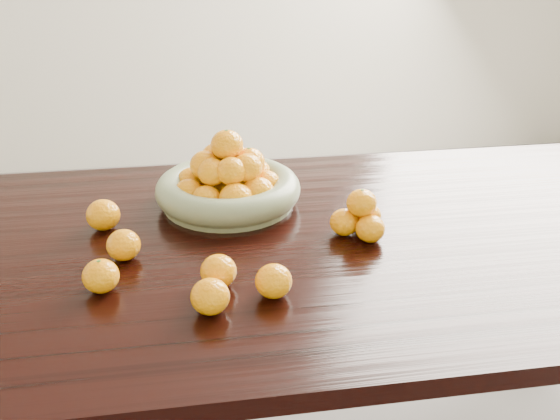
{
  "coord_description": "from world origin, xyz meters",
  "views": [
    {
      "loc": [
        -0.21,
        -1.22,
        1.4
      ],
      "look_at": [
        -0.02,
        -0.02,
        0.83
      ],
      "focal_mm": 40.0,
      "sensor_mm": 36.0,
      "label": 1
    }
  ],
  "objects": [
    {
      "name": "loose_orange_2",
      "position": [
        -0.07,
        -0.23,
        0.78
      ],
      "size": [
        0.07,
        0.07,
        0.07
      ],
      "primitive_type": "ellipsoid",
      "color": "#FD9D07",
      "rests_on": "dining_table"
    },
    {
      "name": "orange_pyramid",
      "position": [
        0.16,
        -0.01,
        0.79
      ],
      "size": [
        0.12,
        0.13,
        0.11
      ],
      "rotation": [
        0.0,
        0.0,
        0.35
      ],
      "color": "#FD9D07",
      "rests_on": "dining_table"
    },
    {
      "name": "loose_orange_4",
      "position": [
        -0.41,
        0.11,
        0.79
      ],
      "size": [
        0.08,
        0.08,
        0.07
      ],
      "primitive_type": "ellipsoid",
      "color": "#FD9D07",
      "rests_on": "dining_table"
    },
    {
      "name": "fruit_bowl",
      "position": [
        -0.11,
        0.2,
        0.8
      ],
      "size": [
        0.36,
        0.36,
        0.19
      ],
      "rotation": [
        0.0,
        0.0,
        -0.26
      ],
      "color": "gray",
      "rests_on": "dining_table"
    },
    {
      "name": "dining_table",
      "position": [
        0.0,
        0.0,
        0.66
      ],
      "size": [
        2.0,
        1.0,
        0.75
      ],
      "color": "black",
      "rests_on": "ground"
    },
    {
      "name": "loose_orange_3",
      "position": [
        -0.35,
        -0.04,
        0.78
      ],
      "size": [
        0.07,
        0.07,
        0.07
      ],
      "primitive_type": "ellipsoid",
      "color": "#FD9D07",
      "rests_on": "dining_table"
    },
    {
      "name": "loose_orange_0",
      "position": [
        -0.39,
        -0.16,
        0.78
      ],
      "size": [
        0.07,
        0.07,
        0.07
      ],
      "primitive_type": "ellipsoid",
      "color": "#FD9D07",
      "rests_on": "dining_table"
    },
    {
      "name": "loose_orange_1",
      "position": [
        -0.19,
        -0.26,
        0.78
      ],
      "size": [
        0.07,
        0.07,
        0.07
      ],
      "primitive_type": "ellipsoid",
      "color": "#FD9D07",
      "rests_on": "dining_table"
    },
    {
      "name": "loose_orange_5",
      "position": [
        -0.17,
        -0.18,
        0.78
      ],
      "size": [
        0.07,
        0.07,
        0.07
      ],
      "primitive_type": "ellipsoid",
      "color": "#FD9D07",
      "rests_on": "dining_table"
    }
  ]
}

